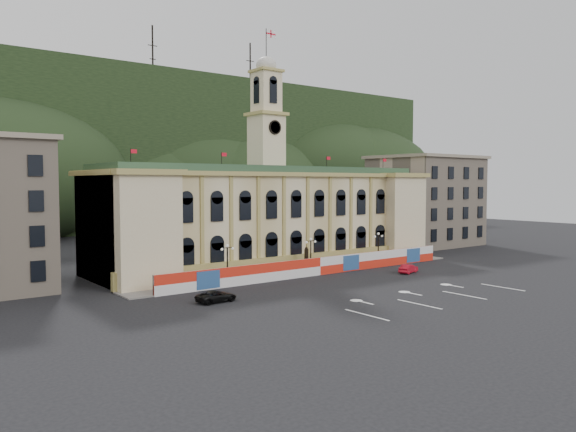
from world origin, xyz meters
TOP-DOWN VIEW (x-y plane):
  - ground at (0.00, 0.00)m, footprint 260.00×260.00m
  - lane_markings at (0.00, -5.00)m, footprint 26.00×10.00m
  - hill_ridge at (0.03, 121.99)m, footprint 230.00×80.00m
  - city_hall at (0.00, 27.63)m, footprint 56.20×17.60m
  - side_building_right at (43.00, 30.93)m, footprint 21.00×17.00m
  - hoarding_fence at (0.06, 15.07)m, footprint 50.00×0.44m
  - pavement at (0.00, 17.75)m, footprint 56.00×5.50m
  - statue at (0.00, 18.00)m, footprint 1.40×1.40m
  - lamp_left at (-14.00, 17.00)m, footprint 1.96×0.44m
  - lamp_center at (0.00, 17.00)m, footprint 1.96×0.44m
  - lamp_right at (14.00, 17.00)m, footprint 1.96×0.44m
  - red_sedan at (11.32, 8.52)m, footprint 3.45×4.64m
  - black_suv at (-20.73, 8.26)m, footprint 2.62×4.85m

SIDE VIEW (x-z plane):
  - ground at x=0.00m, z-range 0.00..0.00m
  - lane_markings at x=0.00m, z-range -0.01..0.01m
  - pavement at x=0.00m, z-range 0.00..0.16m
  - black_suv at x=-20.73m, z-range 0.00..1.28m
  - red_sedan at x=11.32m, z-range 0.00..1.29m
  - statue at x=0.00m, z-range -0.67..3.05m
  - hoarding_fence at x=0.06m, z-range 0.00..2.50m
  - lamp_left at x=-14.00m, z-range 0.50..5.65m
  - lamp_center at x=0.00m, z-range 0.50..5.65m
  - lamp_right at x=14.00m, z-range 0.50..5.65m
  - city_hall at x=0.00m, z-range -10.70..26.40m
  - side_building_right at x=43.00m, z-range 0.03..18.63m
  - hill_ridge at x=0.03m, z-range -12.52..51.48m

